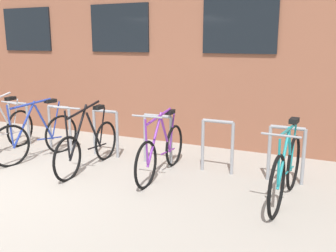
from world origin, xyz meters
name	(u,v)px	position (x,y,z in m)	size (l,w,h in m)	color
bike_rack	(106,129)	(0.47, 1.90, 0.48)	(6.51, 0.05, 0.81)	gray
bicycle_blue	(37,137)	(-0.50, 1.29, 0.38)	(0.50, 1.64, 1.05)	black
bicycle_teal	(286,170)	(3.56, 1.24, 0.40)	(0.44, 1.71, 1.02)	black
bicycle_black	(88,145)	(0.59, 1.22, 0.37)	(0.44, 1.73, 1.07)	black
bicycle_purple	(161,151)	(1.75, 1.44, 0.37)	(0.44, 1.71, 1.01)	black
bicycle_silver	(0,132)	(-1.32, 1.25, 0.39)	(0.44, 1.73, 1.10)	black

